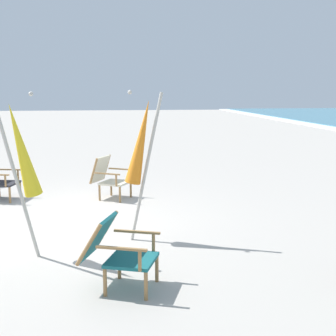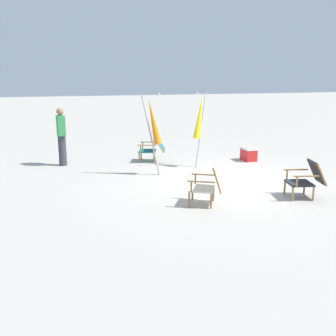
% 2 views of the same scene
% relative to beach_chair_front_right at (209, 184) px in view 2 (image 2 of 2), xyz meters
% --- Properties ---
extents(ground_plane, '(80.00, 80.00, 0.00)m').
position_rel_beach_chair_front_right_xyz_m(ground_plane, '(1.71, -0.99, -0.43)').
color(ground_plane, '#B2AAA0').
extents(beach_chair_front_right, '(0.82, 0.86, 0.82)m').
position_rel_beach_chair_front_right_xyz_m(beach_chair_front_right, '(0.00, 0.00, 0.00)').
color(beach_chair_front_right, beige).
rests_on(beach_chair_front_right, ground).
extents(beach_chair_front_left, '(0.73, 0.85, 0.79)m').
position_rel_beach_chair_front_right_xyz_m(beach_chair_front_left, '(-0.17, -2.14, -0.01)').
color(beach_chair_front_left, '#28282D').
rests_on(beach_chair_front_left, ground).
extents(beach_chair_back_right, '(0.80, 0.92, 0.78)m').
position_rel_beach_chair_front_right_xyz_m(beach_chair_back_right, '(4.18, 0.06, -0.01)').
color(beach_chair_back_right, '#196066').
rests_on(beach_chair_back_right, ground).
extents(umbrella_furled_yellow, '(0.49, 0.54, 2.07)m').
position_rel_beach_chair_front_right_xyz_m(umbrella_furled_yellow, '(3.21, -1.03, 0.92)').
color(umbrella_furled_yellow, '#B7B2A8').
rests_on(umbrella_furled_yellow, ground).
extents(umbrella_furled_orange, '(0.31, 0.55, 2.09)m').
position_rel_beach_chair_front_right_xyz_m(umbrella_furled_orange, '(2.62, 0.45, 0.93)').
color(umbrella_furled_orange, '#B7B2A8').
rests_on(umbrella_furled_orange, ground).
extents(person_by_waterline, '(0.36, 0.24, 1.63)m').
position_rel_beach_chair_front_right_xyz_m(person_by_waterline, '(4.42, 2.65, 0.41)').
color(person_by_waterline, '#383842').
rests_on(person_by_waterline, ground).
extents(cooler_box, '(0.49, 0.35, 0.40)m').
position_rel_beach_chair_front_right_xyz_m(cooler_box, '(3.48, -2.74, -0.23)').
color(cooler_box, red).
rests_on(cooler_box, ground).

